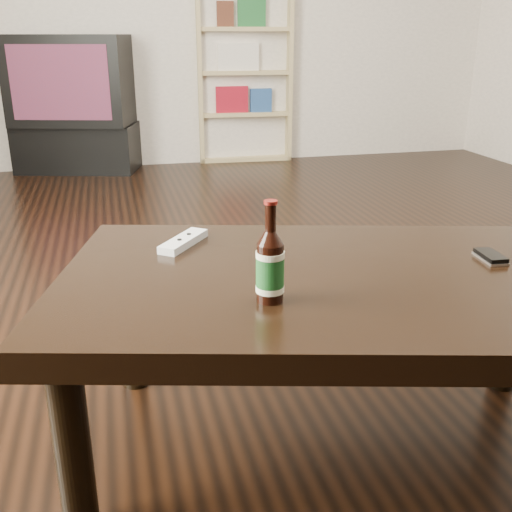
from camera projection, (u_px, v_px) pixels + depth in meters
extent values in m
cube|color=black|center=(317.00, 315.00, 2.30)|extent=(5.00, 6.00, 0.01)
cube|color=black|center=(78.00, 147.00, 4.69)|extent=(0.99, 0.68, 0.36)
cube|color=black|center=(72.00, 80.00, 4.51)|extent=(0.98, 0.75, 0.65)
cube|color=red|center=(59.00, 83.00, 4.25)|extent=(0.69, 0.20, 0.52)
cube|color=tan|center=(198.00, 72.00, 4.89)|extent=(0.06, 0.35, 1.44)
cube|color=tan|center=(286.00, 71.00, 5.02)|extent=(0.06, 0.35, 1.44)
cube|color=tan|center=(243.00, 156.00, 5.20)|extent=(0.79, 0.40, 0.03)
cube|color=tan|center=(240.00, 71.00, 5.10)|extent=(0.77, 0.08, 1.44)
cube|color=tan|center=(243.00, 113.00, 5.07)|extent=(0.73, 0.36, 0.03)
cube|color=tan|center=(243.00, 72.00, 4.95)|extent=(0.73, 0.36, 0.03)
cube|color=tan|center=(242.00, 29.00, 4.84)|extent=(0.73, 0.36, 0.03)
cube|color=maroon|center=(230.00, 98.00, 4.99)|extent=(0.28, 0.24, 0.21)
cube|color=#254A88|center=(259.00, 99.00, 5.03)|extent=(0.19, 0.23, 0.19)
cube|color=silver|center=(236.00, 57.00, 4.88)|extent=(0.34, 0.24, 0.21)
cube|color=#1F5F2C|center=(250.00, 13.00, 4.79)|extent=(0.23, 0.23, 0.21)
cube|color=#52291A|center=(224.00, 14.00, 4.75)|extent=(0.15, 0.23, 0.19)
cube|color=black|center=(335.00, 286.00, 1.41)|extent=(1.44, 1.05, 0.06)
cylinder|color=black|center=(73.00, 450.00, 1.23)|extent=(0.09, 0.09, 0.42)
cylinder|color=black|center=(131.00, 322.00, 1.77)|extent=(0.09, 0.09, 0.42)
cylinder|color=black|center=(510.00, 324.00, 1.76)|extent=(0.09, 0.09, 0.42)
cylinder|color=black|center=(270.00, 273.00, 1.24)|extent=(0.06, 0.06, 0.13)
cylinder|color=#174D1D|center=(270.00, 272.00, 1.24)|extent=(0.07, 0.07, 0.08)
cylinder|color=beige|center=(270.00, 254.00, 1.22)|extent=(0.07, 0.07, 0.01)
cylinder|color=beige|center=(270.00, 288.00, 1.25)|extent=(0.07, 0.07, 0.01)
cone|color=black|center=(270.00, 238.00, 1.21)|extent=(0.06, 0.06, 0.03)
cylinder|color=black|center=(271.00, 218.00, 1.20)|extent=(0.03, 0.03, 0.06)
cylinder|color=maroon|center=(271.00, 202.00, 1.18)|extent=(0.03, 0.03, 0.01)
cube|color=silver|center=(490.00, 258.00, 1.49)|extent=(0.06, 0.10, 0.01)
cube|color=black|center=(491.00, 256.00, 1.48)|extent=(0.05, 0.10, 0.01)
cylinder|color=silver|center=(497.00, 258.00, 1.46)|extent=(0.02, 0.02, 0.00)
cube|color=silver|center=(183.00, 241.00, 1.59)|extent=(0.15, 0.18, 0.02)
cylinder|color=black|center=(189.00, 234.00, 1.61)|extent=(0.02, 0.02, 0.00)
cylinder|color=black|center=(179.00, 240.00, 1.57)|extent=(0.02, 0.02, 0.00)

